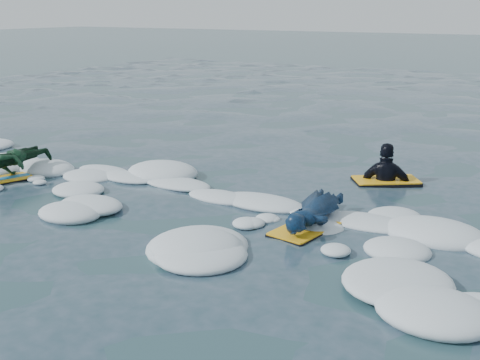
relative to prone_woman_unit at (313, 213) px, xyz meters
The scene contains 5 objects.
ground 2.39m from the prone_woman_unit, 152.14° to the right, with size 120.00×120.00×0.00m, color #18323B.
foam_band 2.12m from the prone_woman_unit, behind, with size 12.00×3.10×0.30m, color silver, non-canonical shape.
prone_woman_unit is the anchor object (origin of this frame).
prone_child_unit 4.95m from the prone_woman_unit, behind, with size 0.69×1.28×0.48m.
waiting_rider_unit 2.36m from the prone_woman_unit, 85.09° to the left, with size 1.13×1.01×1.49m.
Camera 1 is at (4.85, -5.35, 2.61)m, focal length 45.00 mm.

